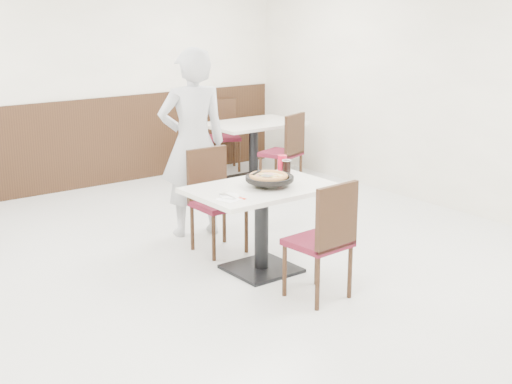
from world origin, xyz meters
TOP-DOWN VIEW (x-y plane):
  - floor at (0.00, 0.00)m, footprint 7.00×7.00m
  - wall_back at (0.00, 3.50)m, footprint 6.00×0.04m
  - wall_right at (3.00, 0.00)m, footprint 0.04×7.00m
  - wainscot_back at (0.00, 3.48)m, footprint 5.90×0.03m
  - main_table at (0.16, -0.08)m, footprint 1.27×0.90m
  - chair_near at (0.16, -0.79)m, footprint 0.45×0.45m
  - chair_far at (0.15, 0.55)m, footprint 0.42×0.42m
  - trivet at (0.17, -0.07)m, footprint 0.13×0.13m
  - pizza_pan at (0.22, -0.12)m, footprint 0.37×0.37m
  - pizza at (0.24, -0.08)m, footprint 0.33×0.33m
  - pizza_server at (0.19, -0.11)m, footprint 0.10×0.12m
  - napkin at (-0.28, -0.24)m, footprint 0.21×0.21m
  - side_plate at (-0.25, -0.20)m, footprint 0.18×0.18m
  - fork at (-0.26, -0.23)m, footprint 0.03×0.16m
  - cola_glass at (0.58, 0.10)m, footprint 0.08×0.08m
  - red_cup at (0.61, 0.20)m, footprint 0.09×0.09m
  - diner_person at (0.24, 1.12)m, footprint 0.77×0.61m
  - bg_table_right at (2.05, 2.55)m, footprint 1.21×0.82m
  - bg_chair_right_near at (2.02, 1.95)m, footprint 0.54×0.54m
  - bg_chair_right_far at (2.06, 3.24)m, footprint 0.56×0.56m

SIDE VIEW (x-z plane):
  - floor at x=0.00m, z-range 0.00..0.00m
  - main_table at x=0.16m, z-range 0.00..0.75m
  - bg_table_right at x=2.05m, z-range 0.00..0.75m
  - chair_near at x=0.16m, z-range 0.00..0.95m
  - chair_far at x=0.15m, z-range 0.00..0.95m
  - bg_chair_right_near at x=2.02m, z-range 0.00..0.95m
  - bg_chair_right_far at x=2.06m, z-range 0.00..0.95m
  - wainscot_back at x=0.00m, z-range 0.00..1.10m
  - napkin at x=-0.28m, z-range 0.75..0.75m
  - side_plate at x=-0.25m, z-range 0.75..0.77m
  - trivet at x=0.17m, z-range 0.75..0.79m
  - fork at x=-0.26m, z-range 0.77..0.77m
  - pizza_pan at x=0.22m, z-range 0.79..0.80m
  - pizza at x=0.24m, z-range 0.80..0.82m
  - cola_glass at x=0.58m, z-range 0.75..0.88m
  - red_cup at x=0.61m, z-range 0.75..0.91m
  - pizza_server at x=0.19m, z-range 0.84..0.84m
  - diner_person at x=0.24m, z-range 0.00..1.84m
  - wall_back at x=0.00m, z-range 0.00..2.80m
  - wall_right at x=3.00m, z-range 0.00..2.80m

